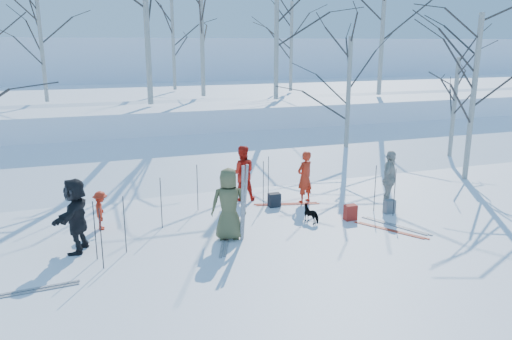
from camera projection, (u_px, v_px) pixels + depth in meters
name	position (u px, v px, depth m)	size (l,w,h in m)	color
ground	(276.00, 234.00, 12.45)	(120.00, 120.00, 0.00)	white
snow_ramp	(207.00, 166.00, 18.81)	(70.00, 9.50, 1.40)	white
snow_plateau	(163.00, 111.00, 27.74)	(70.00, 18.00, 2.20)	white
far_hill	(126.00, 73.00, 46.69)	(90.00, 30.00, 6.00)	white
skier_olive_center	(229.00, 204.00, 11.97)	(0.86, 0.56, 1.77)	brown
skier_red_north	(305.00, 177.00, 14.79)	(0.57, 0.37, 1.56)	red
skier_redor_behind	(242.00, 173.00, 15.01)	(0.82, 0.64, 1.68)	red
skier_red_seated	(101.00, 210.00, 12.69)	(0.65, 0.37, 1.00)	red
skier_cream_east	(389.00, 179.00, 14.31)	(0.98, 0.41, 1.68)	beige
skier_grey_west	(76.00, 215.00, 11.26)	(1.60, 0.51, 1.73)	black
dog	(312.00, 214.00, 13.23)	(0.26, 0.57, 0.48)	black
upright_ski_left	(242.00, 204.00, 11.78)	(0.07, 0.02, 1.90)	silver
upright_ski_right	(245.00, 202.00, 11.89)	(0.07, 0.02, 1.90)	silver
ski_pair_a	(287.00, 204.00, 14.78)	(1.89, 0.65, 0.02)	red
ski_pair_b	(390.00, 230.00, 12.70)	(1.16, 1.73, 0.02)	red
ski_pair_c	(27.00, 291.00, 9.56)	(1.91, 0.35, 0.02)	silver
ski_pair_d	(396.00, 226.00, 13.01)	(0.99, 1.80, 0.02)	silver
ski_pair_e	(225.00, 241.00, 12.01)	(0.83, 1.85, 0.02)	silver
ski_pole_a	(125.00, 225.00, 11.21)	(0.02, 0.02, 1.34)	black
ski_pole_b	(101.00, 239.00, 10.39)	(0.02, 0.02, 1.34)	black
ski_pole_c	(197.00, 188.00, 14.10)	(0.02, 0.02, 1.34)	black
ski_pole_d	(161.00, 203.00, 12.73)	(0.02, 0.02, 1.34)	black
ski_pole_e	(375.00, 188.00, 14.02)	(0.02, 0.02, 1.34)	black
ski_pole_f	(95.00, 231.00, 10.85)	(0.02, 0.02, 1.34)	black
ski_pole_g	(263.00, 184.00, 14.49)	(0.02, 0.02, 1.34)	black
ski_pole_h	(395.00, 192.00, 13.64)	(0.02, 0.02, 1.34)	black
ski_pole_i	(268.00, 178.00, 15.11)	(0.02, 0.02, 1.34)	black
backpack_red	(350.00, 212.00, 13.43)	(0.32, 0.22, 0.42)	maroon
backpack_grey	(389.00, 207.00, 13.98)	(0.30, 0.20, 0.38)	#5C5F64
backpack_dark	(274.00, 200.00, 14.53)	(0.34, 0.24, 0.40)	black
birch_plateau_b	(277.00, 23.00, 21.70)	(5.19, 5.19, 6.56)	silver
birch_plateau_c	(42.00, 49.00, 20.91)	(3.67, 3.67, 4.38)	silver
birch_plateau_d	(383.00, 17.00, 23.54)	(5.71, 5.71, 7.30)	silver
birch_plateau_e	(291.00, 47.00, 25.90)	(3.77, 3.77, 4.53)	silver
birch_plateau_f	(173.00, 44.00, 26.54)	(4.00, 4.00, 4.86)	silver
birch_plateau_g	(146.00, 2.00, 19.59)	(6.21, 6.21, 8.02)	silver
birch_plateau_i	(202.00, 28.00, 23.01)	(4.95, 4.95, 6.21)	silver
birch_edge_b	(473.00, 99.00, 16.89)	(4.53, 4.53, 5.61)	silver
birch_edge_c	(454.00, 111.00, 19.55)	(3.48, 3.48, 4.12)	silver
birch_edge_e	(348.00, 101.00, 19.36)	(4.03, 4.03, 4.90)	silver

